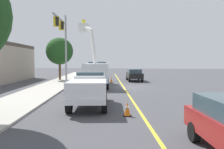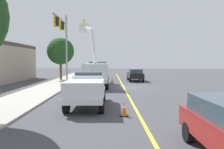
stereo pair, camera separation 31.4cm
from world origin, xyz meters
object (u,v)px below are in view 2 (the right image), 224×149
(traffic_signal_mast, at_px, (64,37))
(service_pickup_truck, at_px, (87,88))
(utility_bucket_truck, at_px, (97,72))
(traffic_cone_leading, at_px, (124,109))
(traffic_cone_mid_front, at_px, (112,80))
(passing_minivan, at_px, (135,74))

(traffic_signal_mast, bearing_deg, service_pickup_truck, -151.71)
(utility_bucket_truck, relative_size, traffic_cone_leading, 11.66)
(traffic_cone_mid_front, distance_m, traffic_signal_mast, 8.17)
(passing_minivan, relative_size, traffic_cone_leading, 6.94)
(service_pickup_truck, distance_m, traffic_cone_leading, 3.37)
(passing_minivan, height_order, traffic_cone_leading, passing_minivan)
(service_pickup_truck, relative_size, traffic_cone_mid_front, 7.87)
(utility_bucket_truck, xyz_separation_m, passing_minivan, (7.36, -3.67, -0.65))
(passing_minivan, distance_m, traffic_cone_mid_front, 4.08)
(utility_bucket_truck, bearing_deg, traffic_signal_mast, 85.21)
(utility_bucket_truck, relative_size, traffic_signal_mast, 1.03)
(service_pickup_truck, height_order, traffic_cone_mid_front, service_pickup_truck)
(passing_minivan, relative_size, traffic_signal_mast, 0.61)
(passing_minivan, bearing_deg, traffic_cone_leading, -177.19)
(passing_minivan, bearing_deg, traffic_cone_mid_front, 137.44)
(traffic_cone_mid_front, bearing_deg, service_pickup_truck, -175.62)
(traffic_cone_leading, height_order, traffic_signal_mast, traffic_signal_mast)
(utility_bucket_truck, xyz_separation_m, traffic_cone_mid_front, (4.39, -0.94, -1.25))
(traffic_signal_mast, bearing_deg, utility_bucket_truck, -94.79)
(utility_bucket_truck, height_order, service_pickup_truck, utility_bucket_truck)
(service_pickup_truck, relative_size, traffic_cone_leading, 8.07)
(service_pickup_truck, bearing_deg, passing_minivan, -4.88)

